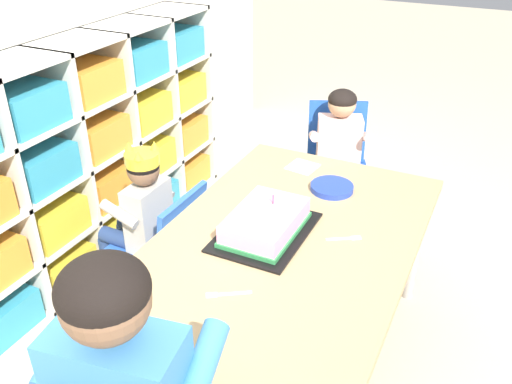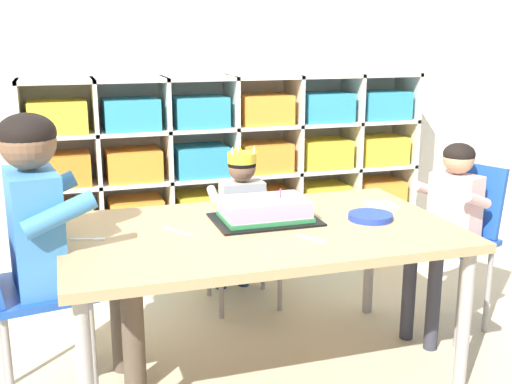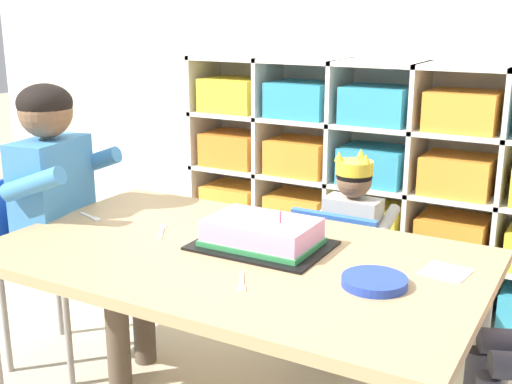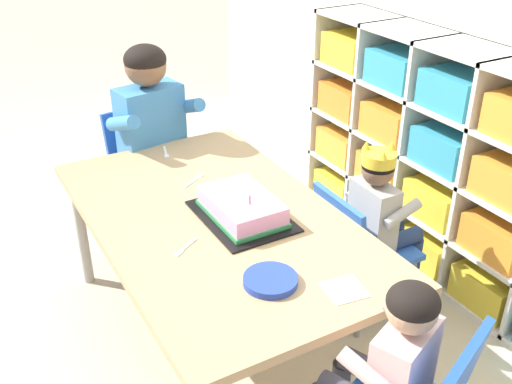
# 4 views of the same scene
# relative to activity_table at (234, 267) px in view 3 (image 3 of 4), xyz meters

# --- Properties ---
(storage_cubby_shelf) EXTENTS (2.22, 0.30, 1.10)m
(storage_cubby_shelf) POSITION_rel_activity_table_xyz_m (0.22, 1.18, -0.03)
(storage_cubby_shelf) COLOR silver
(storage_cubby_shelf) RESTS_ON ground
(activity_table) EXTENTS (1.47, 0.86, 0.60)m
(activity_table) POSITION_rel_activity_table_xyz_m (0.00, 0.00, 0.00)
(activity_table) COLOR tan
(activity_table) RESTS_ON ground
(classroom_chair_blue) EXTENTS (0.36, 0.36, 0.61)m
(classroom_chair_blue) POSITION_rel_activity_table_xyz_m (0.13, 0.59, -0.20)
(classroom_chair_blue) COLOR blue
(classroom_chair_blue) RESTS_ON ground
(child_with_crown) EXTENTS (0.30, 0.31, 0.80)m
(child_with_crown) POSITION_rel_activity_table_xyz_m (0.13, 0.70, -0.06)
(child_with_crown) COLOR #B2ADA3
(child_with_crown) RESTS_ON ground
(classroom_chair_adult_side) EXTENTS (0.41, 0.42, 0.72)m
(classroom_chair_adult_side) POSITION_rel_activity_table_xyz_m (-0.85, 0.04, -0.10)
(classroom_chair_adult_side) COLOR #1E4CA8
(classroom_chair_adult_side) RESTS_ON ground
(adult_helper_seated) EXTENTS (0.45, 0.44, 1.06)m
(adult_helper_seated) POSITION_rel_activity_table_xyz_m (-0.74, 0.06, 0.11)
(adult_helper_seated) COLOR #3D7FBC
(adult_helper_seated) RESTS_ON ground
(birthday_cake_on_tray) EXTENTS (0.40, 0.29, 0.12)m
(birthday_cake_on_tray) POSITION_rel_activity_table_xyz_m (0.05, 0.08, 0.09)
(birthday_cake_on_tray) COLOR black
(birthday_cake_on_tray) RESTS_ON activity_table
(paper_plate_stack) EXTENTS (0.17, 0.17, 0.02)m
(paper_plate_stack) POSITION_rel_activity_table_xyz_m (0.45, -0.03, 0.06)
(paper_plate_stack) COLOR #233DA3
(paper_plate_stack) RESTS_ON activity_table
(paper_napkin_square) EXTENTS (0.14, 0.14, 0.00)m
(paper_napkin_square) POSITION_rel_activity_table_xyz_m (0.59, 0.15, 0.05)
(paper_napkin_square) COLOR white
(paper_napkin_square) RESTS_ON activity_table
(fork_by_napkin) EXTENTS (0.08, 0.12, 0.00)m
(fork_by_napkin) POSITION_rel_activity_table_xyz_m (0.14, -0.19, 0.05)
(fork_by_napkin) COLOR white
(fork_by_napkin) RESTS_ON activity_table
(fork_scattered_mid_table) EXTENTS (0.12, 0.05, 0.00)m
(fork_scattered_mid_table) POSITION_rel_activity_table_xyz_m (-0.62, 0.05, 0.05)
(fork_scattered_mid_table) COLOR white
(fork_scattered_mid_table) RESTS_ON activity_table
(fork_at_table_front_edge) EXTENTS (0.09, 0.13, 0.00)m
(fork_at_table_front_edge) POSITION_rel_activity_table_xyz_m (-0.31, 0.05, 0.05)
(fork_at_table_front_edge) COLOR white
(fork_at_table_front_edge) RESTS_ON activity_table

